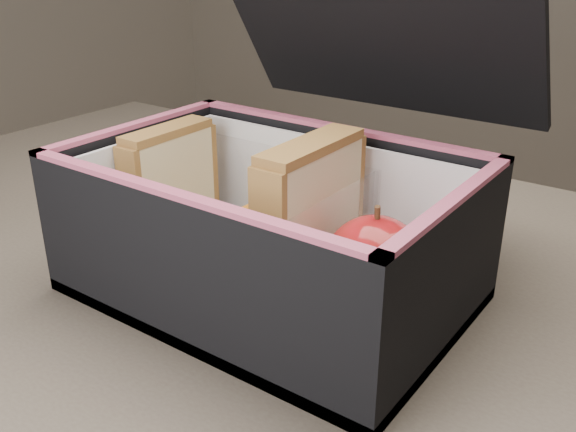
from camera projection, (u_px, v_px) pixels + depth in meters
kitchen_table at (280, 425)px, 0.50m from camera, size 1.20×0.80×0.75m
lunch_bag at (273, 217)px, 0.48m from camera, size 0.29×0.30×0.27m
plastic_tub at (236, 215)px, 0.51m from camera, size 0.19×0.13×0.08m
sandwich_left at (171, 182)px, 0.55m from camera, size 0.02×0.09×0.10m
sandwich_right at (310, 214)px, 0.47m from camera, size 0.03×0.10×0.11m
carrot_sticks at (241, 235)px, 0.52m from camera, size 0.04×0.13×0.03m
paper_napkin at (372, 302)px, 0.46m from camera, size 0.10×0.10×0.01m
red_apple at (374, 261)px, 0.44m from camera, size 0.08×0.08×0.07m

